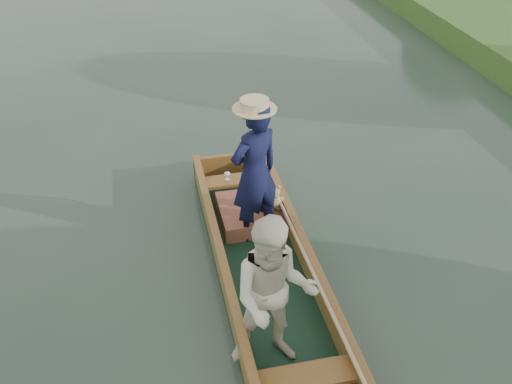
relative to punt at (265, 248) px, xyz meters
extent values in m
plane|color=#283D30|center=(0.06, 0.11, -0.67)|extent=(120.00, 120.00, 0.00)
cube|color=black|center=(0.06, 0.11, -0.63)|extent=(1.10, 5.00, 0.08)
cube|color=olive|center=(-0.45, 0.11, -0.43)|extent=(0.08, 5.00, 0.32)
cube|color=olive|center=(0.57, 0.11, -0.43)|extent=(0.08, 5.00, 0.32)
cube|color=olive|center=(0.06, 2.57, -0.43)|extent=(1.10, 0.08, 0.32)
cube|color=olive|center=(-0.45, 0.11, -0.25)|extent=(0.10, 5.00, 0.04)
cube|color=olive|center=(0.57, 0.11, -0.25)|extent=(0.10, 5.00, 0.04)
cube|color=olive|center=(0.06, 2.01, -0.37)|extent=(0.94, 0.30, 0.05)
cube|color=olive|center=(0.06, -1.49, -0.37)|extent=(0.94, 0.30, 0.05)
imported|color=#111437|center=(0.10, 1.00, 0.36)|extent=(0.82, 0.70, 1.89)
cylinder|color=beige|center=(0.10, 1.00, 1.27)|extent=(0.52, 0.52, 0.12)
imported|color=beige|center=(-0.15, -1.01, 0.28)|extent=(0.94, 0.79, 1.73)
cube|color=#A53E35|center=(0.13, 1.32, -0.48)|extent=(0.85, 0.90, 0.22)
sphere|color=tan|center=(0.41, 1.22, -0.25)|extent=(0.21, 0.21, 0.21)
sphere|color=tan|center=(0.41, 1.21, -0.10)|extent=(0.15, 0.15, 0.15)
sphere|color=tan|center=(0.36, 1.21, -0.03)|extent=(0.06, 0.06, 0.06)
sphere|color=tan|center=(0.47, 1.21, -0.03)|extent=(0.06, 0.06, 0.06)
sphere|color=tan|center=(0.41, 1.15, -0.12)|extent=(0.06, 0.06, 0.06)
sphere|color=tan|center=(0.32, 1.20, -0.22)|extent=(0.07, 0.07, 0.07)
sphere|color=tan|center=(0.51, 1.20, -0.22)|extent=(0.07, 0.07, 0.07)
sphere|color=tan|center=(0.36, 1.19, -0.34)|extent=(0.08, 0.08, 0.08)
sphere|color=tan|center=(0.47, 1.19, -0.34)|extent=(0.08, 0.08, 0.08)
cylinder|color=silver|center=(-0.08, 2.01, -0.34)|extent=(0.07, 0.07, 0.01)
cylinder|color=silver|center=(-0.08, 2.01, -0.30)|extent=(0.01, 0.01, 0.08)
ellipsoid|color=silver|center=(-0.08, 2.01, -0.24)|extent=(0.09, 0.09, 0.05)
cylinder|color=tan|center=(0.49, -0.21, -0.21)|extent=(0.04, 3.83, 0.18)
camera|label=1|loc=(-1.15, -4.78, 4.09)|focal=40.00mm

